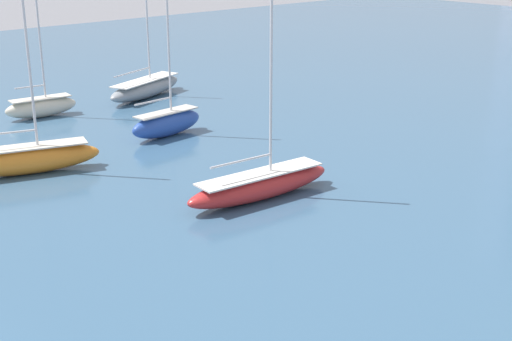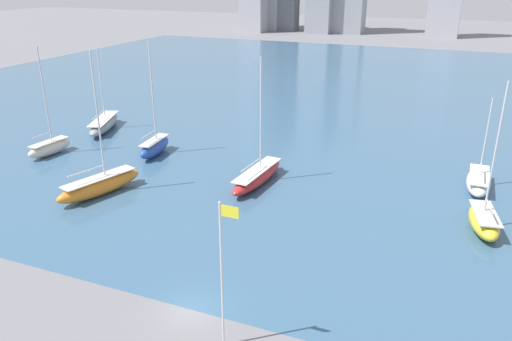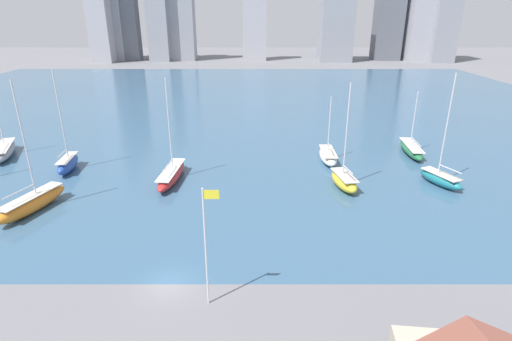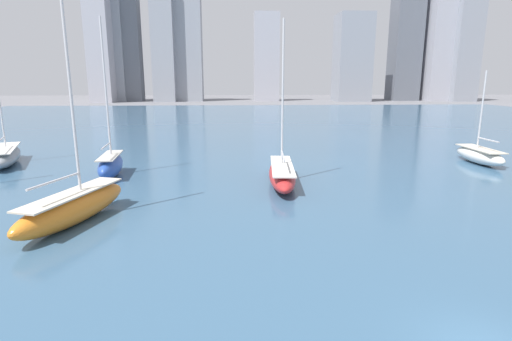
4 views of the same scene
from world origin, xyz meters
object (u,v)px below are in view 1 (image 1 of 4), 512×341
at_px(sailboat_red, 260,184).
at_px(sailboat_cream, 41,106).
at_px(sailboat_gray, 146,88).
at_px(sailboat_orange, 28,158).
at_px(sailboat_blue, 167,122).

distance_m(sailboat_red, sailboat_cream, 28.46).
bearing_deg(sailboat_gray, sailboat_orange, -73.79).
xyz_separation_m(sailboat_cream, sailboat_gray, (-0.42, 11.45, -0.07)).
relative_size(sailboat_red, sailboat_blue, 0.96).
bearing_deg(sailboat_gray, sailboat_blue, -47.12).
distance_m(sailboat_blue, sailboat_gray, 14.55).
height_order(sailboat_blue, sailboat_cream, sailboat_blue).
distance_m(sailboat_red, sailboat_orange, 16.93).
distance_m(sailboat_blue, sailboat_cream, 13.60).
xyz_separation_m(sailboat_blue, sailboat_orange, (1.44, -12.71, -0.07)).
relative_size(sailboat_red, sailboat_cream, 1.01).
bearing_deg(sailboat_blue, sailboat_cream, -164.10).
distance_m(sailboat_red, sailboat_blue, 16.23).
relative_size(sailboat_cream, sailboat_gray, 1.17).
distance_m(sailboat_gray, sailboat_orange, 24.00).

